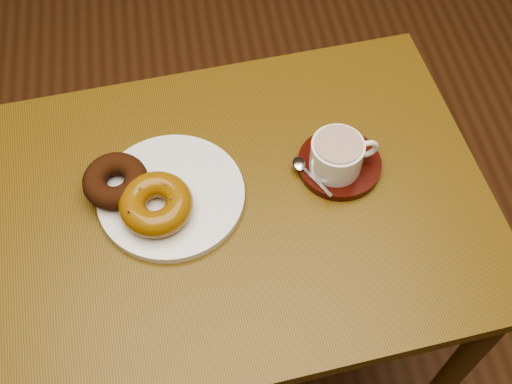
{
  "coord_description": "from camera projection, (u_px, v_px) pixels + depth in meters",
  "views": [
    {
      "loc": [
        0.13,
        -0.38,
        1.64
      ],
      "look_at": [
        0.21,
        0.17,
        0.77
      ],
      "focal_mm": 45.0,
      "sensor_mm": 36.0,
      "label": 1
    }
  ],
  "objects": [
    {
      "name": "donut_cinnamon",
      "position": [
        115.0,
        181.0,
        1.03
      ],
      "size": [
        0.11,
        0.11,
        0.04
      ],
      "primitive_type": "torus",
      "rotation": [
        0.0,
        0.0,
        -0.02
      ],
      "color": "black",
      "rests_on": "donut_plate"
    },
    {
      "name": "donut_plate",
      "position": [
        171.0,
        196.0,
        1.04
      ],
      "size": [
        0.3,
        0.3,
        0.01
      ],
      "primitive_type": "cylinder",
      "rotation": [
        0.0,
        0.0,
        -0.32
      ],
      "color": "white",
      "rests_on": "cafe_table"
    },
    {
      "name": "teaspoon",
      "position": [
        302.0,
        167.0,
        1.06
      ],
      "size": [
        0.05,
        0.09,
        0.01
      ],
      "rotation": [
        0.0,
        0.0,
        0.51
      ],
      "color": "silver",
      "rests_on": "saucer"
    },
    {
      "name": "saucer",
      "position": [
        339.0,
        164.0,
        1.08
      ],
      "size": [
        0.17,
        0.17,
        0.01
      ],
      "primitive_type": "cylinder",
      "rotation": [
        0.0,
        0.0,
        0.28
      ],
      "color": "#340C07",
      "rests_on": "cafe_table"
    },
    {
      "name": "donut_caramel",
      "position": [
        156.0,
        204.0,
        1.0
      ],
      "size": [
        0.14,
        0.14,
        0.04
      ],
      "rotation": [
        0.0,
        0.0,
        -0.2
      ],
      "color": "#83550E",
      "rests_on": "donut_plate"
    },
    {
      "name": "cafe_table",
      "position": [
        245.0,
        236.0,
        1.15
      ],
      "size": [
        0.84,
        0.66,
        0.75
      ],
      "rotation": [
        0.0,
        0.0,
        0.08
      ],
      "color": "brown",
      "rests_on": "ground"
    },
    {
      "name": "coffee_cup",
      "position": [
        338.0,
        155.0,
        1.04
      ],
      "size": [
        0.11,
        0.09,
        0.06
      ],
      "rotation": [
        0.0,
        0.0,
        0.06
      ],
      "color": "white",
      "rests_on": "saucer"
    }
  ]
}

